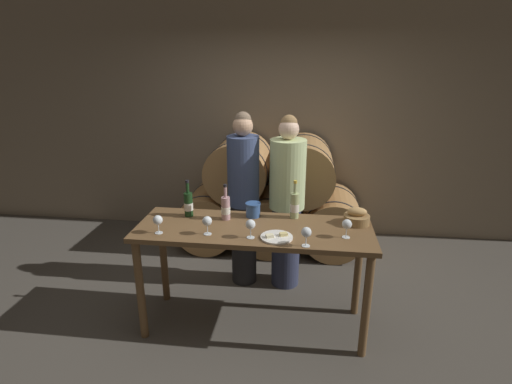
{
  "coord_description": "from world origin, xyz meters",
  "views": [
    {
      "loc": [
        0.38,
        -2.87,
        2.2
      ],
      "look_at": [
        0.0,
        0.13,
        1.16
      ],
      "focal_mm": 28.0,
      "sensor_mm": 36.0,
      "label": 1
    }
  ],
  "objects_px": {
    "wine_glass_right": "(306,233)",
    "wine_glass_far_right": "(347,225)",
    "person_left": "(244,199)",
    "blue_crock": "(253,209)",
    "wine_bottle_rose": "(226,208)",
    "wine_glass_far_left": "(158,220)",
    "wine_glass_left": "(207,222)",
    "wine_bottle_red": "(188,204)",
    "wine_glass_center": "(251,225)",
    "cheese_plate": "(277,237)",
    "wine_bottle_white": "(295,205)",
    "bread_basket": "(357,218)",
    "person_right": "(287,203)",
    "tasting_table": "(254,241)"
  },
  "relations": [
    {
      "from": "wine_glass_right",
      "to": "wine_glass_far_right",
      "type": "height_order",
      "value": "same"
    },
    {
      "from": "person_left",
      "to": "blue_crock",
      "type": "bearing_deg",
      "value": -71.78
    },
    {
      "from": "wine_bottle_rose",
      "to": "wine_glass_far_left",
      "type": "xyz_separation_m",
      "value": [
        -0.46,
        -0.34,
        0.0
      ]
    },
    {
      "from": "wine_glass_left",
      "to": "wine_bottle_rose",
      "type": "bearing_deg",
      "value": 75.34
    },
    {
      "from": "wine_bottle_red",
      "to": "wine_glass_center",
      "type": "xyz_separation_m",
      "value": [
        0.58,
        -0.36,
        -0.0
      ]
    },
    {
      "from": "wine_glass_center",
      "to": "wine_glass_far_right",
      "type": "height_order",
      "value": "same"
    },
    {
      "from": "wine_bottle_red",
      "to": "cheese_plate",
      "type": "relative_size",
      "value": 1.3
    },
    {
      "from": "wine_glass_far_left",
      "to": "cheese_plate",
      "type": "bearing_deg",
      "value": 1.55
    },
    {
      "from": "person_left",
      "to": "wine_bottle_red",
      "type": "xyz_separation_m",
      "value": [
        -0.38,
        -0.53,
        0.13
      ]
    },
    {
      "from": "cheese_plate",
      "to": "wine_glass_center",
      "type": "height_order",
      "value": "wine_glass_center"
    },
    {
      "from": "wine_glass_right",
      "to": "wine_bottle_white",
      "type": "bearing_deg",
      "value": 100.98
    },
    {
      "from": "wine_bottle_rose",
      "to": "wine_glass_far_right",
      "type": "relative_size",
      "value": 2.08
    },
    {
      "from": "bread_basket",
      "to": "wine_glass_far_left",
      "type": "distance_m",
      "value": 1.57
    },
    {
      "from": "wine_bottle_red",
      "to": "wine_glass_far_right",
      "type": "bearing_deg",
      "value": -11.78
    },
    {
      "from": "wine_bottle_red",
      "to": "person_right",
      "type": "bearing_deg",
      "value": 33.4
    },
    {
      "from": "wine_glass_center",
      "to": "wine_glass_far_right",
      "type": "distance_m",
      "value": 0.71
    },
    {
      "from": "wine_bottle_red",
      "to": "wine_bottle_white",
      "type": "height_order",
      "value": "wine_bottle_white"
    },
    {
      "from": "wine_bottle_white",
      "to": "wine_glass_far_left",
      "type": "xyz_separation_m",
      "value": [
        -1.02,
        -0.44,
        -0.01
      ]
    },
    {
      "from": "wine_bottle_red",
      "to": "wine_bottle_white",
      "type": "relative_size",
      "value": 0.97
    },
    {
      "from": "tasting_table",
      "to": "wine_bottle_white",
      "type": "bearing_deg",
      "value": 37.49
    },
    {
      "from": "wine_glass_left",
      "to": "bread_basket",
      "type": "bearing_deg",
      "value": 16.85
    },
    {
      "from": "person_right",
      "to": "wine_bottle_white",
      "type": "relative_size",
      "value": 5.22
    },
    {
      "from": "blue_crock",
      "to": "wine_glass_left",
      "type": "distance_m",
      "value": 0.5
    },
    {
      "from": "wine_glass_far_left",
      "to": "person_left",
      "type": "bearing_deg",
      "value": 60.0
    },
    {
      "from": "wine_bottle_white",
      "to": "wine_bottle_rose",
      "type": "relative_size",
      "value": 1.07
    },
    {
      "from": "wine_glass_left",
      "to": "wine_glass_right",
      "type": "distance_m",
      "value": 0.75
    },
    {
      "from": "person_right",
      "to": "wine_bottle_red",
      "type": "height_order",
      "value": "person_right"
    },
    {
      "from": "wine_glass_left",
      "to": "wine_bottle_red",
      "type": "bearing_deg",
      "value": 125.7
    },
    {
      "from": "person_right",
      "to": "blue_crock",
      "type": "distance_m",
      "value": 0.55
    },
    {
      "from": "blue_crock",
      "to": "wine_glass_center",
      "type": "xyz_separation_m",
      "value": [
        0.04,
        -0.42,
        0.04
      ]
    },
    {
      "from": "bread_basket",
      "to": "wine_glass_center",
      "type": "xyz_separation_m",
      "value": [
        -0.81,
        -0.37,
        0.05
      ]
    },
    {
      "from": "wine_bottle_red",
      "to": "wine_glass_left",
      "type": "relative_size",
      "value": 2.17
    },
    {
      "from": "person_right",
      "to": "wine_glass_center",
      "type": "xyz_separation_m",
      "value": [
        -0.22,
        -0.89,
        0.15
      ]
    },
    {
      "from": "bread_basket",
      "to": "wine_glass_far_right",
      "type": "relative_size",
      "value": 1.42
    },
    {
      "from": "wine_glass_far_left",
      "to": "wine_glass_center",
      "type": "height_order",
      "value": "same"
    },
    {
      "from": "wine_glass_left",
      "to": "wine_glass_far_right",
      "type": "height_order",
      "value": "same"
    },
    {
      "from": "cheese_plate",
      "to": "wine_glass_right",
      "type": "distance_m",
      "value": 0.26
    },
    {
      "from": "person_left",
      "to": "wine_bottle_red",
      "type": "bearing_deg",
      "value": -126.06
    },
    {
      "from": "wine_glass_far_left",
      "to": "wine_glass_left",
      "type": "distance_m",
      "value": 0.38
    },
    {
      "from": "person_left",
      "to": "wine_glass_left",
      "type": "distance_m",
      "value": 0.89
    },
    {
      "from": "wine_bottle_rose",
      "to": "person_left",
      "type": "bearing_deg",
      "value": 83.83
    },
    {
      "from": "person_right",
      "to": "wine_glass_right",
      "type": "relative_size",
      "value": 11.67
    },
    {
      "from": "wine_glass_far_right",
      "to": "wine_glass_right",
      "type": "bearing_deg",
      "value": -148.83
    },
    {
      "from": "wine_bottle_rose",
      "to": "wine_glass_center",
      "type": "height_order",
      "value": "wine_bottle_rose"
    },
    {
      "from": "person_left",
      "to": "wine_glass_left",
      "type": "xyz_separation_m",
      "value": [
        -0.14,
        -0.87,
        0.13
      ]
    },
    {
      "from": "wine_glass_far_left",
      "to": "wine_bottle_red",
      "type": "bearing_deg",
      "value": 70.21
    },
    {
      "from": "bread_basket",
      "to": "wine_glass_left",
      "type": "height_order",
      "value": "wine_glass_left"
    },
    {
      "from": "wine_glass_far_left",
      "to": "wine_glass_left",
      "type": "bearing_deg",
      "value": 4.12
    },
    {
      "from": "wine_glass_right",
      "to": "person_right",
      "type": "bearing_deg",
      "value": 100.74
    },
    {
      "from": "wine_glass_center",
      "to": "wine_bottle_red",
      "type": "bearing_deg",
      "value": 148.08
    }
  ]
}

